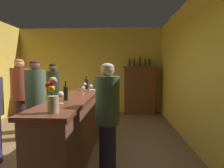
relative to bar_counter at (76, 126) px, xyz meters
name	(u,v)px	position (x,y,z in m)	size (l,w,h in m)	color
floor	(57,154)	(-0.36, 0.05, -0.54)	(9.13, 9.13, 0.00)	brown
wall_back	(90,70)	(-0.36, 3.62, 0.95)	(5.15, 0.12, 2.97)	gold
wall_right	(207,72)	(2.22, 0.05, 0.95)	(0.12, 7.14, 2.97)	gold
bar_counter	(76,126)	(0.00, 0.00, 0.00)	(0.58, 2.94, 1.06)	brown
display_cabinet	(139,89)	(1.38, 3.31, 0.31)	(1.09, 0.43, 1.62)	#57311A
wine_bottle_malbec	(66,92)	(-0.03, -0.43, 0.65)	(0.07, 0.07, 0.29)	black
wine_bottle_merlot	(96,83)	(0.17, 1.28, 0.67)	(0.08, 0.08, 0.30)	#285234
wine_bottle_pinot	(87,83)	(-0.02, 1.17, 0.67)	(0.07, 0.07, 0.33)	black
wine_glass_front	(61,95)	(-0.02, -0.69, 0.64)	(0.08, 0.08, 0.17)	white
wine_glass_mid	(91,87)	(0.15, 0.77, 0.62)	(0.07, 0.07, 0.14)	white
wine_glass_rear	(85,85)	(-0.03, 1.04, 0.64)	(0.07, 0.07, 0.16)	white
wine_glass_spare	(83,89)	(0.08, 0.27, 0.63)	(0.07, 0.07, 0.15)	white
flower_arrangement	(52,96)	(0.07, -1.23, 0.71)	(0.14, 0.14, 0.38)	tan
cheese_plate	(92,90)	(0.13, 1.00, 0.53)	(0.15, 0.15, 0.01)	white
display_bottle_left	(130,62)	(1.04, 3.31, 1.22)	(0.08, 0.08, 0.31)	#4D2816
display_bottle_midleft	(134,63)	(1.19, 3.31, 1.21)	(0.08, 0.08, 0.28)	#244D27
display_bottle_center	(140,62)	(1.38, 3.31, 1.24)	(0.08, 0.08, 0.34)	#1E3325
display_bottle_midright	(145,62)	(1.57, 3.31, 1.23)	(0.06, 0.06, 0.32)	#462E20
display_bottle_right	(149,62)	(1.71, 3.31, 1.22)	(0.07, 0.07, 0.30)	#252C36
patron_tall	(36,104)	(-0.72, 0.05, 0.38)	(0.35, 0.35, 1.68)	maroon
patron_near_entrance	(20,96)	(-1.39, 0.76, 0.42)	(0.38, 0.38, 1.75)	#362529
patron_redhead	(53,93)	(-0.93, 1.50, 0.39)	(0.32, 0.32, 1.67)	maroon
bartender	(108,119)	(0.62, -0.81, 0.35)	(0.31, 0.31, 1.61)	#22234E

